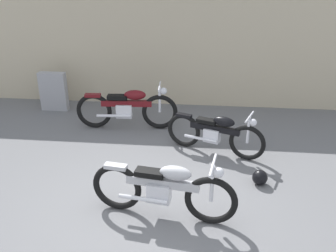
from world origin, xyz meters
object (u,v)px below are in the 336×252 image
at_px(motorcycle_black, 215,133).
at_px(motorcycle_silver, 164,189).
at_px(stone_marker, 54,91).
at_px(motorcycle_maroon, 128,108).
at_px(helmet, 260,177).

relative_size(motorcycle_black, motorcycle_silver, 0.88).
height_order(stone_marker, motorcycle_black, stone_marker).
xyz_separation_m(stone_marker, motorcycle_maroon, (2.03, -0.91, 0.01)).
relative_size(helmet, motorcycle_maroon, 0.12).
bearing_deg(motorcycle_maroon, stone_marker, 152.11).
xyz_separation_m(stone_marker, motorcycle_black, (3.93, -1.90, -0.05)).
relative_size(motorcycle_maroon, motorcycle_silver, 1.04).
xyz_separation_m(stone_marker, motorcycle_silver, (3.17, -3.96, -0.01)).
relative_size(helmet, motorcycle_black, 0.14).
bearing_deg(motorcycle_maroon, motorcycle_black, -31.17).
bearing_deg(helmet, stone_marker, 147.68).
distance_m(helmet, motorcycle_silver, 1.83).
height_order(stone_marker, helmet, stone_marker).
height_order(stone_marker, motorcycle_silver, motorcycle_silver).
height_order(helmet, motorcycle_silver, motorcycle_silver).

